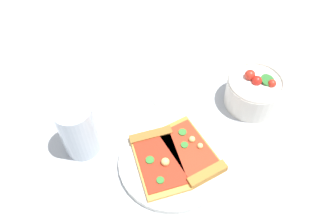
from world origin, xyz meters
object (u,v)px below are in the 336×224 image
object	(u,v)px
soda_glass	(78,130)
paper_napkin	(158,78)
plate	(173,162)
salad_bowl	(254,91)
pizza_slice_near	(192,154)
pizza_slice_far	(158,158)

from	to	relation	value
soda_glass	paper_napkin	size ratio (longest dim) A/B	0.81
plate	paper_napkin	xyz separation A→B (m)	(0.13, 0.21, -0.01)
salad_bowl	pizza_slice_near	bearing A→B (deg)	-172.62
pizza_slice_near	pizza_slice_far	world-z (taller)	pizza_slice_far
plate	pizza_slice_far	xyz separation A→B (m)	(-0.02, 0.02, 0.01)
salad_bowl	soda_glass	size ratio (longest dim) A/B	1.01
plate	pizza_slice_near	size ratio (longest dim) A/B	1.34
pizza_slice_near	paper_napkin	world-z (taller)	pizza_slice_near
pizza_slice_far	soda_glass	xyz separation A→B (m)	(-0.10, 0.13, 0.04)
pizza_slice_near	pizza_slice_far	distance (m)	0.07
salad_bowl	paper_napkin	xyz separation A→B (m)	(-0.13, 0.20, -0.04)
pizza_slice_near	paper_napkin	xyz separation A→B (m)	(0.09, 0.23, -0.02)
pizza_slice_far	paper_napkin	bearing A→B (deg)	51.96
plate	pizza_slice_near	bearing A→B (deg)	-24.92
pizza_slice_far	soda_glass	bearing A→B (deg)	126.66
salad_bowl	paper_napkin	world-z (taller)	salad_bowl
pizza_slice_far	salad_bowl	xyz separation A→B (m)	(0.27, -0.01, 0.02)
plate	salad_bowl	distance (m)	0.25
soda_glass	plate	bearing A→B (deg)	-51.49
plate	soda_glass	bearing A→B (deg)	128.51
pizza_slice_far	pizza_slice_near	bearing A→B (deg)	-31.48
pizza_slice_near	salad_bowl	xyz separation A→B (m)	(0.21, 0.03, 0.02)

